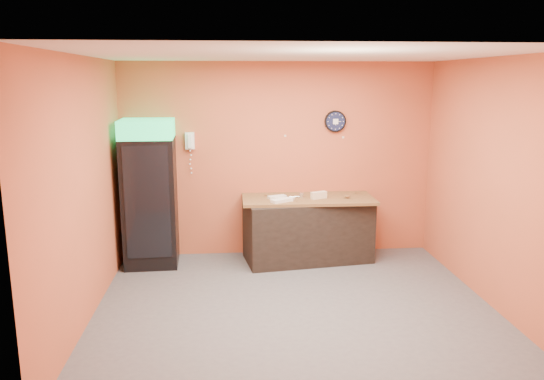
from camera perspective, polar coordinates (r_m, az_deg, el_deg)
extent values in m
plane|color=#47474C|center=(6.20, 2.47, -12.48)|extent=(4.50, 4.50, 0.00)
cube|color=#C05736|center=(7.73, 0.68, 3.27)|extent=(4.50, 0.02, 2.80)
cube|color=#C05736|center=(5.92, -19.56, -0.09)|extent=(0.02, 4.00, 2.80)
cube|color=#C05736|center=(6.45, 22.82, 0.62)|extent=(0.02, 4.00, 2.80)
cube|color=white|center=(5.66, 2.73, 14.33)|extent=(4.50, 4.00, 0.02)
cube|color=black|center=(7.52, -12.95, -1.27)|extent=(0.73, 0.73, 1.77)
cube|color=#16C25F|center=(7.36, -13.32, 6.42)|extent=(0.73, 0.73, 0.25)
cube|color=black|center=(7.16, -13.47, -1.33)|extent=(0.59, 0.04, 1.52)
cube|color=black|center=(7.60, 3.86, -4.33)|extent=(1.84, 1.01, 0.88)
cylinder|color=black|center=(7.76, 6.81, 7.35)|extent=(0.31, 0.05, 0.31)
cylinder|color=#0F1433|center=(7.73, 6.85, 7.33)|extent=(0.27, 0.01, 0.27)
cube|color=white|center=(7.73, 6.87, 7.33)|extent=(0.08, 0.00, 0.08)
cube|color=white|center=(7.62, -8.82, 5.26)|extent=(0.13, 0.08, 0.24)
cube|color=white|center=(7.57, -8.85, 5.22)|extent=(0.05, 0.04, 0.19)
cube|color=brown|center=(7.49, 3.91, -0.96)|extent=(1.86, 0.83, 0.04)
cube|color=beige|center=(7.42, 5.05, -0.74)|extent=(0.24, 0.16, 0.05)
cube|color=beige|center=(7.41, 5.06, -0.37)|extent=(0.24, 0.16, 0.05)
cube|color=silver|center=(7.20, 1.03, -1.12)|extent=(0.31, 0.25, 0.04)
cube|color=silver|center=(7.30, 1.36, -0.95)|extent=(0.28, 0.19, 0.04)
cube|color=silver|center=(7.42, 0.53, -0.75)|extent=(0.28, 0.19, 0.04)
cylinder|color=silver|center=(7.47, 3.18, -0.55)|extent=(0.07, 0.07, 0.07)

